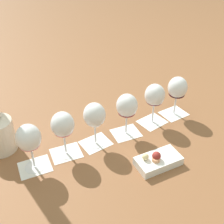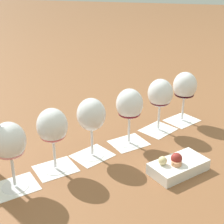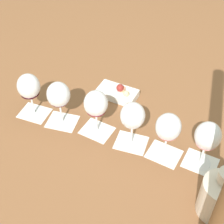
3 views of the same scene
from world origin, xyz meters
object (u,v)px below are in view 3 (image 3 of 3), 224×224
at_px(wine_glass_2, 133,117).
at_px(wine_glass_0, 207,138).
at_px(snack_dish, 118,93).
at_px(wine_glass_5, 29,88).
at_px(wine_glass_3, 96,105).
at_px(wine_glass_1, 168,129).
at_px(ceramic_vase, 220,195).
at_px(wine_glass_4, 59,96).

bearing_deg(wine_glass_2, wine_glass_0, -128.46).
xyz_separation_m(wine_glass_0, wine_glass_2, (0.16, 0.20, -0.00)).
distance_m(wine_glass_0, snack_dish, 0.46).
bearing_deg(wine_glass_5, wine_glass_3, -127.76).
bearing_deg(wine_glass_0, wine_glass_2, 51.54).
xyz_separation_m(wine_glass_0, wine_glass_1, (0.07, 0.10, -0.00)).
xyz_separation_m(wine_glass_1, wine_glass_2, (0.08, 0.09, -0.00)).
bearing_deg(ceramic_vase, wine_glass_2, 25.06).
bearing_deg(ceramic_vase, wine_glass_0, -13.69).
distance_m(wine_glass_0, wine_glass_4, 0.53).
distance_m(wine_glass_0, wine_glass_5, 0.65).
bearing_deg(wine_glass_1, snack_dish, 10.16).
bearing_deg(wine_glass_5, wine_glass_4, -129.38).
distance_m(ceramic_vase, snack_dish, 0.60).
bearing_deg(ceramic_vase, wine_glass_1, 13.97).
relative_size(wine_glass_0, wine_glass_5, 1.00).
bearing_deg(wine_glass_2, snack_dish, -7.03).
bearing_deg(wine_glass_2, wine_glass_1, -131.94).
bearing_deg(wine_glass_3, wine_glass_5, 52.24).
height_order(wine_glass_1, wine_glass_5, same).
bearing_deg(snack_dish, ceramic_vase, -168.23).
distance_m(wine_glass_1, wine_glass_4, 0.40).
distance_m(wine_glass_1, wine_glass_5, 0.53).
height_order(wine_glass_0, wine_glass_5, same).
distance_m(wine_glass_4, ceramic_vase, 0.63).
bearing_deg(wine_glass_2, wine_glass_5, 50.50).
xyz_separation_m(wine_glass_0, wine_glass_4, (0.33, 0.41, -0.00)).
relative_size(wine_glass_1, wine_glass_4, 1.00).
bearing_deg(ceramic_vase, wine_glass_4, 36.11).
xyz_separation_m(wine_glass_0, wine_glass_5, (0.41, 0.51, 0.00)).
xyz_separation_m(wine_glass_5, ceramic_vase, (-0.59, -0.47, -0.05)).
bearing_deg(wine_glass_3, wine_glass_2, -132.85).
bearing_deg(snack_dish, wine_glass_3, 140.59).
bearing_deg(ceramic_vase, wine_glass_3, 31.12).
relative_size(wine_glass_0, wine_glass_2, 1.00).
distance_m(wine_glass_3, wine_glass_5, 0.27).
height_order(wine_glass_0, wine_glass_2, same).
distance_m(wine_glass_2, ceramic_vase, 0.37).
height_order(wine_glass_1, snack_dish, wine_glass_1).
bearing_deg(wine_glass_0, ceramic_vase, 166.31).
xyz_separation_m(wine_glass_4, wine_glass_5, (0.08, 0.10, 0.00)).
height_order(wine_glass_0, wine_glass_3, same).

